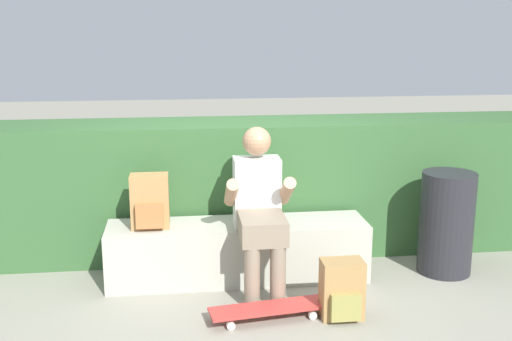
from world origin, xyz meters
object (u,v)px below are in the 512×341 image
person_skater (259,206)px  backpack_on_ground (342,290)px  skateboard_near_person (269,309)px  backpack_on_bench (150,202)px  trash_bin (446,223)px  bench_main (238,251)px

person_skater → backpack_on_ground: (0.49, -0.53, -0.45)m
skateboard_near_person → backpack_on_bench: size_ratio=2.05×
backpack_on_ground → trash_bin: (1.01, 0.68, 0.21)m
backpack_on_ground → trash_bin: 1.23m
bench_main → skateboard_near_person: bench_main is taller
backpack_on_bench → backpack_on_ground: size_ratio=1.00×
person_skater → trash_bin: 1.52m
person_skater → bench_main: bearing=122.7°
bench_main → person_skater: 0.49m
bench_main → backpack_on_ground: (0.63, -0.75, -0.03)m
bench_main → skateboard_near_person: 0.74m
person_skater → backpack_on_bench: bearing=165.5°
person_skater → skateboard_near_person: (0.00, -0.50, -0.57)m
skateboard_near_person → backpack_on_ground: 0.50m
bench_main → backpack_on_bench: 0.77m
bench_main → trash_bin: size_ratio=2.45×
trash_bin → bench_main: bearing=177.7°
trash_bin → skateboard_near_person: bearing=-156.6°
backpack_on_bench → trash_bin: bearing=-1.4°
skateboard_near_person → trash_bin: 1.66m
backpack_on_bench → trash_bin: backpack_on_bench is taller
bench_main → backpack_on_ground: 0.97m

